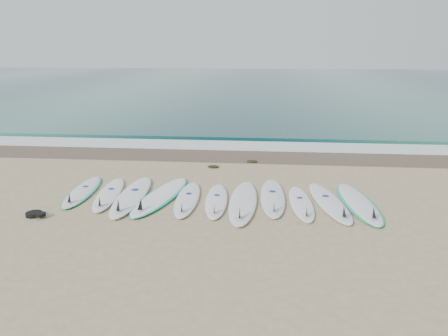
# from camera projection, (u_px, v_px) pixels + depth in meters

# --- Properties ---
(ground) EXTENTS (120.00, 120.00, 0.00)m
(ground) POSITION_uv_depth(u_px,v_px,m) (216.00, 200.00, 9.82)
(ground) COLOR tan
(ocean) EXTENTS (120.00, 55.00, 0.03)m
(ocean) POSITION_uv_depth(u_px,v_px,m) (255.00, 83.00, 40.98)
(ocean) COLOR #1E5751
(ocean) RESTS_ON ground
(wet_sand_band) EXTENTS (120.00, 1.80, 0.01)m
(wet_sand_band) POSITION_uv_depth(u_px,v_px,m) (231.00, 156.00, 13.75)
(wet_sand_band) COLOR brown
(wet_sand_band) RESTS_ON ground
(foam_band) EXTENTS (120.00, 1.40, 0.04)m
(foam_band) POSITION_uv_depth(u_px,v_px,m) (234.00, 146.00, 15.09)
(foam_band) COLOR silver
(foam_band) RESTS_ON ground
(wave_crest) EXTENTS (120.00, 1.00, 0.10)m
(wave_crest) POSITION_uv_depth(u_px,v_px,m) (237.00, 136.00, 16.52)
(wave_crest) COLOR #1E5751
(wave_crest) RESTS_ON ground
(surfboard_0) EXTENTS (0.79, 2.43, 0.30)m
(surfboard_0) POSITION_uv_depth(u_px,v_px,m) (82.00, 191.00, 10.24)
(surfboard_0) COLOR white
(surfboard_0) RESTS_ON ground
(surfboard_1) EXTENTS (0.83, 2.49, 0.31)m
(surfboard_1) POSITION_uv_depth(u_px,v_px,m) (109.00, 194.00, 10.02)
(surfboard_1) COLOR white
(surfboard_1) RESTS_ON ground
(surfboard_2) EXTENTS (0.72, 2.92, 0.37)m
(surfboard_2) POSITION_uv_depth(u_px,v_px,m) (131.00, 196.00, 9.85)
(surfboard_2) COLOR white
(surfboard_2) RESTS_ON ground
(surfboard_3) EXTENTS (1.17, 2.93, 0.36)m
(surfboard_3) POSITION_uv_depth(u_px,v_px,m) (160.00, 196.00, 9.90)
(surfboard_3) COLOR white
(surfboard_3) RESTS_ON ground
(surfboard_4) EXTENTS (0.62, 2.43, 0.31)m
(surfboard_4) POSITION_uv_depth(u_px,v_px,m) (187.00, 199.00, 9.69)
(surfboard_4) COLOR white
(surfboard_4) RESTS_ON ground
(surfboard_5) EXTENTS (0.62, 2.36, 0.30)m
(surfboard_5) POSITION_uv_depth(u_px,v_px,m) (216.00, 201.00, 9.61)
(surfboard_5) COLOR white
(surfboard_5) RESTS_ON ground
(surfboard_6) EXTENTS (0.63, 2.88, 0.37)m
(surfboard_6) POSITION_uv_depth(u_px,v_px,m) (243.00, 202.00, 9.48)
(surfboard_6) COLOR white
(surfboard_6) RESTS_ON ground
(surfboard_7) EXTENTS (0.59, 2.67, 0.34)m
(surfboard_7) POSITION_uv_depth(u_px,v_px,m) (273.00, 197.00, 9.79)
(surfboard_7) COLOR silver
(surfboard_7) RESTS_ON ground
(surfboard_8) EXTENTS (0.60, 2.32, 0.29)m
(surfboard_8) POSITION_uv_depth(u_px,v_px,m) (301.00, 203.00, 9.44)
(surfboard_8) COLOR white
(surfboard_8) RESTS_ON ground
(surfboard_9) EXTENTS (0.97, 2.73, 0.34)m
(surfboard_9) POSITION_uv_depth(u_px,v_px,m) (330.00, 202.00, 9.47)
(surfboard_9) COLOR white
(surfboard_9) RESTS_ON ground
(surfboard_10) EXTENTS (0.90, 2.77, 0.35)m
(surfboard_10) POSITION_uv_depth(u_px,v_px,m) (359.00, 203.00, 9.46)
(surfboard_10) COLOR white
(surfboard_10) RESTS_ON ground
(seaweed_near) EXTENTS (0.32, 0.25, 0.06)m
(seaweed_near) POSITION_uv_depth(u_px,v_px,m) (213.00, 167.00, 12.42)
(seaweed_near) COLOR black
(seaweed_near) RESTS_ON ground
(seaweed_far) EXTENTS (0.33, 0.25, 0.06)m
(seaweed_far) POSITION_uv_depth(u_px,v_px,m) (252.00, 161.00, 12.97)
(seaweed_far) COLOR black
(seaweed_far) RESTS_ON ground
(leash_coil) EXTENTS (0.46, 0.36, 0.11)m
(leash_coil) POSITION_uv_depth(u_px,v_px,m) (35.00, 214.00, 8.84)
(leash_coil) COLOR black
(leash_coil) RESTS_ON ground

